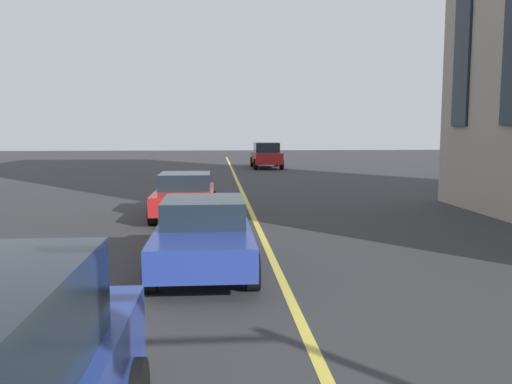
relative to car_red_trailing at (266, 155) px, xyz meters
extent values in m
cube|color=#D8C64C|center=(-23.23, 2.58, -0.96)|extent=(80.00, 0.16, 0.01)
cube|color=#B21E1E|center=(0.00, 0.00, -0.19)|extent=(4.70, 1.95, 0.80)
cube|color=#19232D|center=(0.00, 0.00, 0.56)|extent=(2.58, 1.72, 0.70)
cylinder|color=black|center=(1.55, 0.94, -0.59)|extent=(0.76, 0.27, 0.76)
cylinder|color=black|center=(1.55, -0.94, -0.59)|extent=(0.76, 0.27, 0.76)
cylinder|color=black|center=(-1.55, 0.94, -0.59)|extent=(0.76, 0.27, 0.76)
cylinder|color=black|center=(-1.55, -0.94, -0.59)|extent=(0.76, 0.27, 0.76)
cube|color=#B21E1E|center=(-21.93, 4.73, -0.37)|extent=(4.40, 1.80, 0.55)
cube|color=#19232D|center=(-21.71, 4.73, 0.15)|extent=(1.85, 1.58, 0.50)
cylinder|color=black|center=(-23.39, 3.87, -0.65)|extent=(0.64, 0.22, 0.64)
cylinder|color=black|center=(-23.39, 5.60, -0.65)|extent=(0.64, 0.22, 0.64)
cylinder|color=black|center=(-20.48, 3.87, -0.65)|extent=(0.64, 0.22, 0.64)
cylinder|color=black|center=(-20.48, 5.60, -0.65)|extent=(0.64, 0.22, 0.64)
cube|color=navy|center=(-28.38, 4.01, -0.37)|extent=(4.40, 1.80, 0.55)
cube|color=#19232D|center=(-28.16, 4.01, 0.15)|extent=(1.85, 1.58, 0.50)
cylinder|color=black|center=(-29.83, 3.14, -0.65)|extent=(0.64, 0.22, 0.64)
cylinder|color=black|center=(-29.83, 4.87, -0.65)|extent=(0.64, 0.22, 0.64)
cylinder|color=black|center=(-26.93, 3.14, -0.65)|extent=(0.64, 0.22, 0.64)
cylinder|color=black|center=(-26.93, 4.87, -0.65)|extent=(0.64, 0.22, 0.64)
camera|label=1|loc=(-38.48, 3.77, 1.72)|focal=36.72mm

